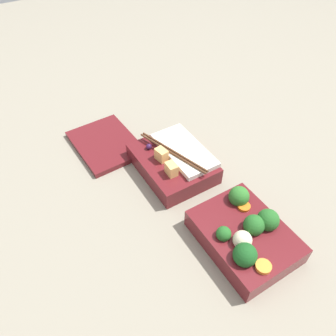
{
  "coord_description": "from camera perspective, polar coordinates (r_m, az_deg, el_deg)",
  "views": [
    {
      "loc": [
        -0.35,
        0.31,
        0.56
      ],
      "look_at": [
        0.09,
        0.04,
        0.04
      ],
      "focal_mm": 35.0,
      "sensor_mm": 36.0,
      "label": 1
    }
  ],
  "objects": [
    {
      "name": "bento_tray_vegetable",
      "position": [
        0.65,
        13.51,
        -10.98
      ],
      "size": [
        0.19,
        0.15,
        0.08
      ],
      "color": "maroon",
      "rests_on": "ground_plane"
    },
    {
      "name": "bento_tray_rice",
      "position": [
        0.77,
        1.0,
        1.11
      ],
      "size": [
        0.19,
        0.15,
        0.07
      ],
      "color": "maroon",
      "rests_on": "ground_plane"
    },
    {
      "name": "bento_lid",
      "position": [
        0.86,
        -10.79,
        4.2
      ],
      "size": [
        0.19,
        0.15,
        0.01
      ],
      "primitive_type": "cube",
      "rotation": [
        0.0,
        0.0,
        0.04
      ],
      "color": "maroon",
      "rests_on": "ground_plane"
    },
    {
      "name": "ground_plane",
      "position": [
        0.73,
        6.21,
        -5.35
      ],
      "size": [
        3.0,
        3.0,
        0.0
      ],
      "primitive_type": "plane",
      "color": "gray"
    }
  ]
}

